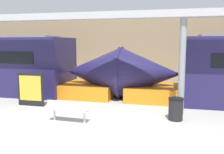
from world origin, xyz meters
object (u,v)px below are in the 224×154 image
at_px(bench_near, 68,109).
at_px(support_column_near, 182,67).
at_px(poster_board, 31,89).
at_px(trash_bin, 176,109).

height_order(bench_near, support_column_near, support_column_near).
relative_size(poster_board, support_column_near, 0.39).
bearing_deg(trash_bin, bench_near, -162.53).
bearing_deg(bench_near, poster_board, 147.85).
bearing_deg(poster_board, trash_bin, -5.58).
height_order(bench_near, poster_board, poster_board).
bearing_deg(support_column_near, bench_near, -152.57).
bearing_deg(bench_near, support_column_near, 30.02).
relative_size(bench_near, support_column_near, 0.39).
distance_m(trash_bin, poster_board, 6.37).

